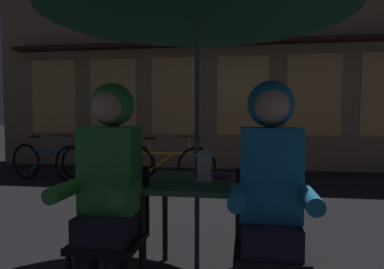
{
  "coord_description": "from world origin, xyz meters",
  "views": [
    {
      "loc": [
        0.35,
        -2.37,
        1.21
      ],
      "look_at": [
        0.0,
        -0.23,
        1.08
      ],
      "focal_mm": 31.99,
      "sensor_mm": 36.0,
      "label": 1
    }
  ],
  "objects_px": {
    "chair_left": "(113,228)",
    "person_right_hooded": "(271,178)",
    "bicycle_nearest": "(47,162)",
    "lantern": "(205,164)",
    "book": "(216,176)",
    "chair_right": "(269,237)",
    "bicycle_third": "(166,165)",
    "bicycle_second": "(107,161)",
    "cafe_table": "(197,194)",
    "person_left_hooded": "(109,174)"
  },
  "relations": [
    {
      "from": "person_right_hooded",
      "to": "lantern",
      "type": "bearing_deg",
      "value": 136.08
    },
    {
      "from": "lantern",
      "to": "chair_right",
      "type": "relative_size",
      "value": 0.27
    },
    {
      "from": "cafe_table",
      "to": "lantern",
      "type": "height_order",
      "value": "lantern"
    },
    {
      "from": "person_right_hooded",
      "to": "book",
      "type": "height_order",
      "value": "person_right_hooded"
    },
    {
      "from": "chair_right",
      "to": "bicycle_nearest",
      "type": "bearing_deg",
      "value": 135.65
    },
    {
      "from": "cafe_table",
      "to": "bicycle_third",
      "type": "height_order",
      "value": "bicycle_third"
    },
    {
      "from": "cafe_table",
      "to": "lantern",
      "type": "relative_size",
      "value": 3.2
    },
    {
      "from": "person_right_hooded",
      "to": "person_left_hooded",
      "type": "bearing_deg",
      "value": 180.0
    },
    {
      "from": "bicycle_second",
      "to": "book",
      "type": "distance_m",
      "value": 4.06
    },
    {
      "from": "chair_right",
      "to": "book",
      "type": "xyz_separation_m",
      "value": [
        -0.36,
        0.48,
        0.26
      ]
    },
    {
      "from": "bicycle_third",
      "to": "book",
      "type": "bearing_deg",
      "value": -70.15
    },
    {
      "from": "chair_right",
      "to": "person_left_hooded",
      "type": "relative_size",
      "value": 0.62
    },
    {
      "from": "cafe_table",
      "to": "person_right_hooded",
      "type": "distance_m",
      "value": 0.67
    },
    {
      "from": "cafe_table",
      "to": "bicycle_second",
      "type": "xyz_separation_m",
      "value": [
        -2.15,
        3.45,
        -0.29
      ]
    },
    {
      "from": "lantern",
      "to": "bicycle_third",
      "type": "xyz_separation_m",
      "value": [
        -1.05,
        3.22,
        -0.51
      ]
    },
    {
      "from": "cafe_table",
      "to": "bicycle_third",
      "type": "distance_m",
      "value": 3.36
    },
    {
      "from": "chair_left",
      "to": "person_left_hooded",
      "type": "distance_m",
      "value": 0.36
    },
    {
      "from": "chair_left",
      "to": "person_right_hooded",
      "type": "bearing_deg",
      "value": -3.39
    },
    {
      "from": "cafe_table",
      "to": "person_right_hooded",
      "type": "xyz_separation_m",
      "value": [
        0.48,
        -0.43,
        0.21
      ]
    },
    {
      "from": "bicycle_third",
      "to": "bicycle_second",
      "type": "bearing_deg",
      "value": 167.81
    },
    {
      "from": "lantern",
      "to": "chair_left",
      "type": "height_order",
      "value": "lantern"
    },
    {
      "from": "person_left_hooded",
      "to": "person_right_hooded",
      "type": "distance_m",
      "value": 0.96
    },
    {
      "from": "bicycle_third",
      "to": "book",
      "type": "relative_size",
      "value": 8.38
    },
    {
      "from": "cafe_table",
      "to": "person_right_hooded",
      "type": "relative_size",
      "value": 0.53
    },
    {
      "from": "chair_left",
      "to": "bicycle_third",
      "type": "height_order",
      "value": "chair_left"
    },
    {
      "from": "book",
      "to": "person_right_hooded",
      "type": "bearing_deg",
      "value": -41.72
    },
    {
      "from": "chair_left",
      "to": "bicycle_nearest",
      "type": "bearing_deg",
      "value": 127.05
    },
    {
      "from": "chair_left",
      "to": "person_left_hooded",
      "type": "height_order",
      "value": "person_left_hooded"
    },
    {
      "from": "bicycle_nearest",
      "to": "chair_left",
      "type": "bearing_deg",
      "value": -52.95
    },
    {
      "from": "bicycle_third",
      "to": "book",
      "type": "height_order",
      "value": "bicycle_third"
    },
    {
      "from": "lantern",
      "to": "book",
      "type": "bearing_deg",
      "value": 62.3
    },
    {
      "from": "bicycle_nearest",
      "to": "bicycle_third",
      "type": "xyz_separation_m",
      "value": [
        2.19,
        -0.01,
        0.0
      ]
    },
    {
      "from": "bicycle_nearest",
      "to": "bicycle_third",
      "type": "distance_m",
      "value": 2.19
    },
    {
      "from": "lantern",
      "to": "chair_left",
      "type": "bearing_deg",
      "value": -146.6
    },
    {
      "from": "person_right_hooded",
      "to": "bicycle_nearest",
      "type": "xyz_separation_m",
      "value": [
        -3.66,
        3.64,
        -0.5
      ]
    },
    {
      "from": "lantern",
      "to": "chair_right",
      "type": "xyz_separation_m",
      "value": [
        0.43,
        -0.35,
        -0.37
      ]
    },
    {
      "from": "book",
      "to": "bicycle_nearest",
      "type": "bearing_deg",
      "value": 151.43
    },
    {
      "from": "person_right_hooded",
      "to": "chair_left",
      "type": "bearing_deg",
      "value": 176.61
    },
    {
      "from": "lantern",
      "to": "bicycle_second",
      "type": "xyz_separation_m",
      "value": [
        -2.21,
        3.47,
        -0.51
      ]
    },
    {
      "from": "lantern",
      "to": "book",
      "type": "relative_size",
      "value": 1.16
    },
    {
      "from": "cafe_table",
      "to": "bicycle_second",
      "type": "bearing_deg",
      "value": 121.94
    },
    {
      "from": "chair_left",
      "to": "bicycle_nearest",
      "type": "xyz_separation_m",
      "value": [
        -2.7,
        3.58,
        -0.14
      ]
    },
    {
      "from": "cafe_table",
      "to": "chair_right",
      "type": "bearing_deg",
      "value": -37.55
    },
    {
      "from": "person_left_hooded",
      "to": "bicycle_third",
      "type": "relative_size",
      "value": 0.83
    },
    {
      "from": "chair_left",
      "to": "bicycle_nearest",
      "type": "relative_size",
      "value": 0.53
    },
    {
      "from": "cafe_table",
      "to": "book",
      "type": "bearing_deg",
      "value": 42.47
    },
    {
      "from": "cafe_table",
      "to": "bicycle_second",
      "type": "relative_size",
      "value": 0.44
    },
    {
      "from": "cafe_table",
      "to": "book",
      "type": "relative_size",
      "value": 3.7
    },
    {
      "from": "bicycle_nearest",
      "to": "bicycle_second",
      "type": "distance_m",
      "value": 1.06
    },
    {
      "from": "chair_left",
      "to": "person_right_hooded",
      "type": "relative_size",
      "value": 0.62
    }
  ]
}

